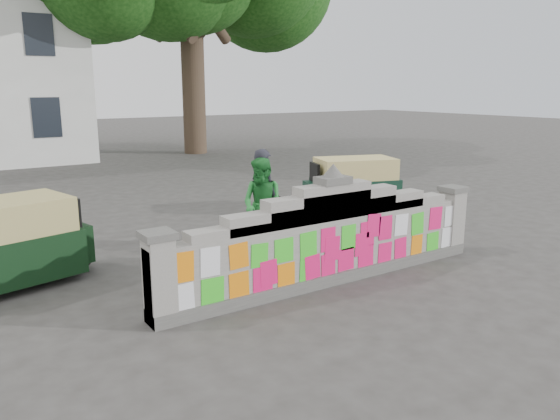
% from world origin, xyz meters
% --- Properties ---
extents(ground, '(100.00, 100.00, 0.00)m').
position_xyz_m(ground, '(0.00, 0.00, 0.00)').
color(ground, '#383533').
rests_on(ground, ground).
extents(parapet_wall, '(6.48, 0.44, 2.01)m').
position_xyz_m(parapet_wall, '(-0.00, -0.01, 0.75)').
color(parapet_wall, '#4C4C49').
rests_on(parapet_wall, ground).
extents(cyclist_bike, '(2.08, 0.98, 1.05)m').
position_xyz_m(cyclist_bike, '(0.14, 2.35, 0.52)').
color(cyclist_bike, black).
rests_on(cyclist_bike, ground).
extents(cyclist_rider, '(0.52, 0.70, 1.78)m').
position_xyz_m(cyclist_rider, '(0.14, 2.35, 0.89)').
color(cyclist_rider, '#23232B').
rests_on(cyclist_rider, ground).
extents(pedestrian, '(1.06, 1.14, 1.88)m').
position_xyz_m(pedestrian, '(-0.01, 2.13, 0.94)').
color(pedestrian, '#238031').
rests_on(pedestrian, ground).
extents(rickshaw_left, '(2.70, 1.70, 1.45)m').
position_xyz_m(rickshaw_left, '(-4.53, 2.73, 0.75)').
color(rickshaw_left, black).
rests_on(rickshaw_left, ground).
extents(rickshaw_right, '(2.60, 1.80, 1.40)m').
position_xyz_m(rickshaw_right, '(3.90, 3.92, 0.73)').
color(rickshaw_right, black).
rests_on(rickshaw_right, ground).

